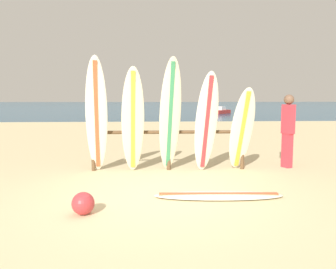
{
  "coord_description": "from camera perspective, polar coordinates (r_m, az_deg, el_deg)",
  "views": [
    {
      "loc": [
        -0.14,
        -5.66,
        1.72
      ],
      "look_at": [
        0.31,
        2.69,
        0.8
      ],
      "focal_mm": 37.34,
      "sensor_mm": 36.0,
      "label": 1
    }
  ],
  "objects": [
    {
      "name": "surfboard_leaning_center",
      "position": [
        7.81,
        6.28,
        1.9
      ],
      "size": [
        0.63,
        0.73,
        2.26
      ],
      "color": "silver",
      "rests_on": "ground"
    },
    {
      "name": "surfboard_leaning_center_left",
      "position": [
        7.76,
        0.35,
        3.02
      ],
      "size": [
        0.57,
        0.88,
        2.56
      ],
      "color": "beige",
      "rests_on": "ground"
    },
    {
      "name": "small_boat_offshore",
      "position": [
        34.91,
        8.67,
        3.81
      ],
      "size": [
        2.28,
        2.53,
        0.71
      ],
      "color": "#B22D28",
      "rests_on": "ocean_water"
    },
    {
      "name": "beach_ball",
      "position": [
        5.33,
        -13.69,
        -10.88
      ],
      "size": [
        0.33,
        0.33,
        0.33
      ],
      "primitive_type": "sphere",
      "color": "#B73338",
      "rests_on": "ground"
    },
    {
      "name": "surfboard_leaning_far_left",
      "position": [
        7.79,
        -11.58,
        2.92
      ],
      "size": [
        0.58,
        1.0,
        2.57
      ],
      "color": "white",
      "rests_on": "ground"
    },
    {
      "name": "ocean_water",
      "position": [
        63.69,
        -2.94,
        4.73
      ],
      "size": [
        120.0,
        80.0,
        0.01
      ],
      "primitive_type": "cube",
      "color": "navy",
      "rests_on": "ground"
    },
    {
      "name": "surfboard_leaning_left",
      "position": [
        7.77,
        -5.75,
        2.25
      ],
      "size": [
        0.57,
        0.71,
        2.36
      ],
      "color": "beige",
      "rests_on": "ground"
    },
    {
      "name": "beachgoer_standing",
      "position": [
        8.86,
        18.99,
        1.07
      ],
      "size": [
        0.28,
        0.33,
        1.76
      ],
      "color": "#D8333F",
      "rests_on": "ground"
    },
    {
      "name": "ground_plane",
      "position": [
        5.92,
        -1.6,
        -10.65
      ],
      "size": [
        120.0,
        120.0,
        0.0
      ],
      "primitive_type": "plane",
      "color": "beige"
    },
    {
      "name": "surfboard_leaning_center_right",
      "position": [
        8.08,
        11.96,
        0.74
      ],
      "size": [
        0.59,
        0.88,
        1.93
      ],
      "color": "silver",
      "rests_on": "ground"
    },
    {
      "name": "surfboard_rack",
      "position": [
        8.13,
        0.11,
        -0.97
      ],
      "size": [
        3.6,
        0.09,
        1.04
      ],
      "color": "brown",
      "rests_on": "ground"
    },
    {
      "name": "surfboard_lying_on_sand",
      "position": [
        6.11,
        8.25,
        -9.82
      ],
      "size": [
        2.23,
        0.65,
        0.08
      ],
      "color": "white",
      "rests_on": "ground"
    }
  ]
}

